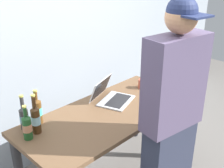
{
  "coord_description": "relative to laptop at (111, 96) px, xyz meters",
  "views": [
    {
      "loc": [
        -1.5,
        -1.52,
        1.95
      ],
      "look_at": [
        0.04,
        0.0,
        0.98
      ],
      "focal_mm": 45.73,
      "sensor_mm": 36.0,
      "label": 1
    }
  ],
  "objects": [
    {
      "name": "desk",
      "position": [
        -0.17,
        -0.14,
        -0.16
      ],
      "size": [
        1.59,
        0.72,
        0.73
      ],
      "color": "brown",
      "rests_on": "ground"
    },
    {
      "name": "laptop",
      "position": [
        0.0,
        0.0,
        0.0
      ],
      "size": [
        0.42,
        0.41,
        0.2
      ],
      "color": "#B7BABC",
      "rests_on": "desk"
    },
    {
      "name": "beer_bottle_brown",
      "position": [
        -0.68,
        0.14,
        0.07
      ],
      "size": [
        0.07,
        0.07,
        0.29
      ],
      "color": "brown",
      "rests_on": "desk"
    },
    {
      "name": "beer_bottle_green",
      "position": [
        -0.77,
        0.03,
        0.08
      ],
      "size": [
        0.07,
        0.07,
        0.32
      ],
      "color": "#472B14",
      "rests_on": "desk"
    },
    {
      "name": "beer_bottle_amber",
      "position": [
        -0.86,
        0.0,
        0.06
      ],
      "size": [
        0.07,
        0.07,
        0.27
      ],
      "color": "#1E5123",
      "rests_on": "desk"
    },
    {
      "name": "beer_bottle_dark",
      "position": [
        -0.8,
        0.14,
        0.06
      ],
      "size": [
        0.07,
        0.07,
        0.29
      ],
      "color": "#333333",
      "rests_on": "desk"
    },
    {
      "name": "person_figure",
      "position": [
        -0.16,
        -0.75,
        0.12
      ],
      "size": [
        0.47,
        0.31,
        1.75
      ],
      "color": "#2D3347",
      "rests_on": "ground"
    },
    {
      "name": "coffee_mug",
      "position": [
        0.42,
        -0.04,
        0.0
      ],
      "size": [
        0.11,
        0.08,
        0.09
      ],
      "color": "#BF4C33",
      "rests_on": "desk"
    },
    {
      "name": "back_wall",
      "position": [
        -0.17,
        0.63,
        0.52
      ],
      "size": [
        6.0,
        0.1,
        2.6
      ],
      "primitive_type": "cube",
      "color": "#99A3AD",
      "rests_on": "ground"
    }
  ]
}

